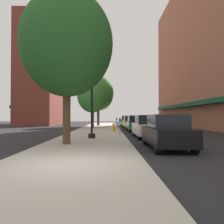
% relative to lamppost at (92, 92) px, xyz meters
% --- Properties ---
extents(ground_plane, '(90.00, 90.00, 0.00)m').
position_rel_lamppost_xyz_m(ground_plane, '(3.95, 9.90, -3.20)').
color(ground_plane, '#232326').
extents(sidewalk_slab, '(4.80, 50.00, 0.12)m').
position_rel_lamppost_xyz_m(sidewalk_slab, '(-0.05, 10.90, -3.14)').
color(sidewalk_slab, '#B7B2A8').
rests_on(sidewalk_slab, ground).
extents(building_right_brick, '(6.80, 40.00, 22.27)m').
position_rel_lamppost_xyz_m(building_right_brick, '(14.94, 13.90, 7.91)').
color(building_right_brick, '#9E6047').
rests_on(building_right_brick, ground).
extents(building_far_background, '(6.80, 18.00, 18.75)m').
position_rel_lamppost_xyz_m(building_far_background, '(-11.07, 28.90, 6.15)').
color(building_far_background, brown).
rests_on(building_far_background, ground).
extents(lamppost, '(0.48, 0.48, 5.90)m').
position_rel_lamppost_xyz_m(lamppost, '(0.00, 0.00, 0.00)').
color(lamppost, black).
rests_on(lamppost, sidewalk_slab).
extents(fire_hydrant, '(0.33, 0.26, 0.79)m').
position_rel_lamppost_xyz_m(fire_hydrant, '(1.59, 6.67, -2.68)').
color(fire_hydrant, gold).
rests_on(fire_hydrant, sidewalk_slab).
extents(parking_meter_near, '(0.14, 0.09, 1.31)m').
position_rel_lamppost_xyz_m(parking_meter_near, '(2.00, 2.49, -2.25)').
color(parking_meter_near, slate).
rests_on(parking_meter_near, sidewalk_slab).
extents(parking_meter_far, '(0.14, 0.09, 1.31)m').
position_rel_lamppost_xyz_m(parking_meter_far, '(2.00, 10.08, -2.25)').
color(parking_meter_far, slate).
rests_on(parking_meter_far, sidewalk_slab).
extents(tree_near, '(4.94, 4.94, 8.01)m').
position_rel_lamppost_xyz_m(tree_near, '(-0.56, 20.74, 2.07)').
color(tree_near, '#422D1E').
rests_on(tree_near, sidewalk_slab).
extents(tree_mid, '(4.87, 4.87, 8.09)m').
position_rel_lamppost_xyz_m(tree_mid, '(-1.08, -3.16, 2.19)').
color(tree_mid, '#4C3823').
rests_on(tree_mid, sidewalk_slab).
extents(tree_far, '(3.82, 3.82, 6.30)m').
position_rel_lamppost_xyz_m(tree_far, '(-0.95, 13.49, 1.00)').
color(tree_far, '#4C3823').
rests_on(tree_far, sidewalk_slab).
extents(car_black, '(1.80, 4.30, 1.66)m').
position_rel_lamppost_xyz_m(car_black, '(3.95, -4.14, -2.39)').
color(car_black, black).
rests_on(car_black, ground).
extents(car_white, '(1.80, 4.30, 1.66)m').
position_rel_lamppost_xyz_m(car_white, '(3.95, 1.47, -2.39)').
color(car_white, black).
rests_on(car_white, ground).
extents(car_green, '(1.80, 4.30, 1.66)m').
position_rel_lamppost_xyz_m(car_green, '(3.95, 8.37, -2.39)').
color(car_green, black).
rests_on(car_green, ground).
extents(car_yellow, '(1.80, 4.30, 1.66)m').
position_rel_lamppost_xyz_m(car_yellow, '(3.95, 14.45, -2.39)').
color(car_yellow, black).
rests_on(car_yellow, ground).
extents(car_blue, '(1.80, 4.30, 1.66)m').
position_rel_lamppost_xyz_m(car_blue, '(3.95, 20.92, -2.39)').
color(car_blue, black).
rests_on(car_blue, ground).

